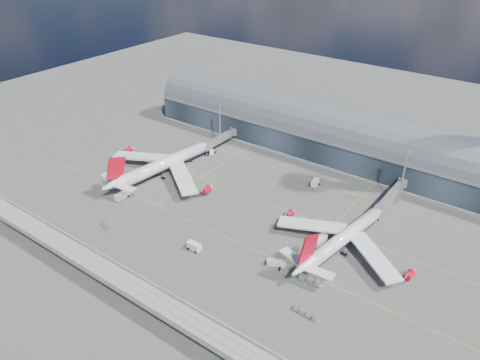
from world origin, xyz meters
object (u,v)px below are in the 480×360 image
Objects in this scene: floodlight_mast_left at (220,121)px; cargo_train_2 at (310,281)px; airliner_left at (161,165)px; floodlight_mast_right at (403,175)px; service_truck_5 at (211,151)px; service_truck_0 at (122,196)px; airliner_right at (342,239)px; service_truck_4 at (315,183)px; service_truck_1 at (194,246)px; service_truck_3 at (320,241)px; cargo_train_0 at (106,226)px; cargo_train_1 at (306,313)px; service_truck_2 at (276,263)px.

cargo_train_2 is (93.75, -68.56, -12.63)m from floodlight_mast_left.
floodlight_mast_right is at bearing 30.28° from airliner_left.
service_truck_0 is at bearing -145.43° from service_truck_5.
airliner_right is 6.73× the size of cargo_train_2.
airliner_right is 10.51× the size of service_truck_4.
airliner_right is at bearing -53.14° from service_truck_1.
floodlight_mast_left is 4.61× the size of service_truck_4.
floodlight_mast_right is 50.92m from service_truck_3.
service_truck_4 is (63.49, -9.07, -12.08)m from floodlight_mast_left.
service_truck_1 reaches higher than cargo_train_0.
floodlight_mast_left is 70.90m from service_truck_0.
service_truck_5 is 120.39m from cargo_train_1.
cargo_train_1 is at bearing -11.50° from service_truck_0.
service_truck_4 reaches higher than service_truck_0.
floodlight_mast_right is 3.61× the size of service_truck_3.
service_truck_2 is 0.78× the size of cargo_train_0.
service_truck_3 is at bearing -28.88° from floodlight_mast_left.
service_truck_5 is at bearing -173.20° from floodlight_mast_right.
service_truck_2 reaches higher than cargo_train_1.
floodlight_mast_right is 94.16m from service_truck_1.
airliner_left reaches higher than cargo_train_2.
service_truck_2 is at bearing -40.53° from floodlight_mast_left.
airliner_left is 11.86× the size of service_truck_1.
service_truck_4 reaches higher than service_truck_2.
cargo_train_1 is (100.41, -12.83, -0.78)m from service_truck_0.
airliner_right is 23.41m from cargo_train_2.
floodlight_mast_right is 72.03m from service_truck_2.
service_truck_0 is 0.82× the size of cargo_train_1.
service_truck_4 is at bearing -49.35° from cargo_train_0.
airliner_right is 97.96m from service_truck_0.
airliner_right is at bearing 21.72° from service_truck_3.
floodlight_mast_right reaches higher than service_truck_1.
cargo_train_2 is (44.42, 9.89, -0.61)m from service_truck_1.
service_truck_4 reaches higher than service_truck_5.
airliner_right is (-5.79, -45.47, -8.81)m from floodlight_mast_right.
floodlight_mast_right is 4.47× the size of service_truck_5.
service_truck_4 is (-22.69, 38.45, -0.14)m from service_truck_3.
service_truck_0 is at bearing -158.23° from service_truck_3.
service_truck_4 is 66.74m from cargo_train_2.
cargo_train_2 is at bearing 20.32° from cargo_train_1.
service_truck_4 is 95.29m from cargo_train_0.
cargo_train_1 is at bearing -61.50° from service_truck_3.
service_truck_0 is 1.36× the size of service_truck_1.
service_truck_5 is (3.91, 32.80, -4.31)m from airliner_left.
service_truck_3 reaches higher than service_truck_5.
service_truck_0 reaches higher than service_truck_5.
service_truck_5 is (-60.85, -2.54, -0.16)m from service_truck_4.
service_truck_0 is 101.23m from cargo_train_1.
service_truck_1 is (49.33, -78.45, -12.03)m from floodlight_mast_left.
floodlight_mast_right reaches higher than service_truck_5.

